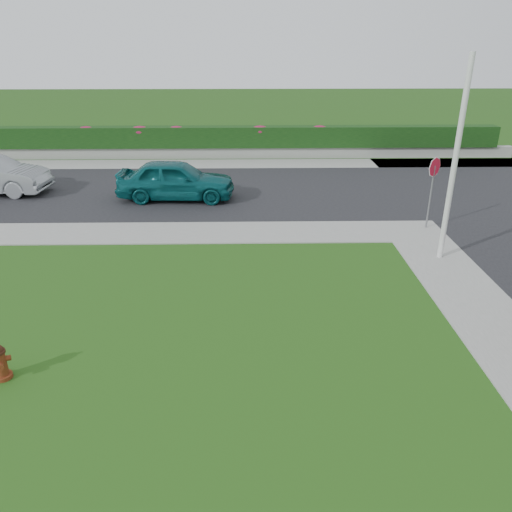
{
  "coord_description": "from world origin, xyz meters",
  "views": [
    {
      "loc": [
        1.24,
        -7.01,
        6.21
      ],
      "look_at": [
        1.47,
        4.98,
        0.9
      ],
      "focal_mm": 35.0,
      "sensor_mm": 36.0,
      "label": 1
    }
  ],
  "objects_px": {
    "utility_pole": "(455,163)",
    "sedan_teal": "(176,180)",
    "stop_sign": "(433,176)",
    "fire_hydrant": "(0,362)"
  },
  "relations": [
    {
      "from": "fire_hydrant",
      "to": "utility_pole",
      "type": "distance_m",
      "value": 12.37
    },
    {
      "from": "fire_hydrant",
      "to": "sedan_teal",
      "type": "height_order",
      "value": "sedan_teal"
    },
    {
      "from": "sedan_teal",
      "to": "utility_pole",
      "type": "xyz_separation_m",
      "value": [
        8.75,
        -6.09,
        2.08
      ]
    },
    {
      "from": "sedan_teal",
      "to": "utility_pole",
      "type": "relative_size",
      "value": 0.81
    },
    {
      "from": "stop_sign",
      "to": "sedan_teal",
      "type": "bearing_deg",
      "value": 141.98
    },
    {
      "from": "sedan_teal",
      "to": "stop_sign",
      "type": "bearing_deg",
      "value": -108.72
    },
    {
      "from": "sedan_teal",
      "to": "stop_sign",
      "type": "relative_size",
      "value": 1.87
    },
    {
      "from": "utility_pole",
      "to": "sedan_teal",
      "type": "bearing_deg",
      "value": 145.17
    },
    {
      "from": "fire_hydrant",
      "to": "stop_sign",
      "type": "distance_m",
      "value": 13.91
    },
    {
      "from": "utility_pole",
      "to": "fire_hydrant",
      "type": "bearing_deg",
      "value": -152.23
    }
  ]
}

